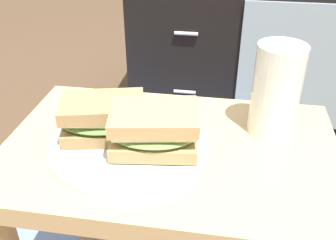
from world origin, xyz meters
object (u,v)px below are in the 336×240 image
object	(u,v)px
tv_cabinet	(259,47)
sandwich_back	(154,129)
plate	(129,144)
sandwich_front	(103,119)
beer_glass	(276,92)

from	to	relation	value
tv_cabinet	sandwich_back	distance (m)	1.02
tv_cabinet	sandwich_back	bearing A→B (deg)	-103.23
plate	sandwich_front	size ratio (longest dim) A/B	1.63
beer_glass	sandwich_back	bearing A→B (deg)	-152.56
tv_cabinet	sandwich_back	xyz separation A→B (m)	(-0.23, -0.97, 0.22)
plate	sandwich_front	distance (m)	0.06
tv_cabinet	plate	world-z (taller)	tv_cabinet
plate	beer_glass	bearing A→B (deg)	20.89
beer_glass	tv_cabinet	bearing A→B (deg)	87.46
tv_cabinet	sandwich_front	size ratio (longest dim) A/B	5.98
tv_cabinet	sandwich_front	distance (m)	1.03
sandwich_front	sandwich_back	world-z (taller)	sandwich_back
tv_cabinet	beer_glass	bearing A→B (deg)	-92.54
plate	beer_glass	size ratio (longest dim) A/B	1.66
sandwich_back	sandwich_front	bearing A→B (deg)	168.69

